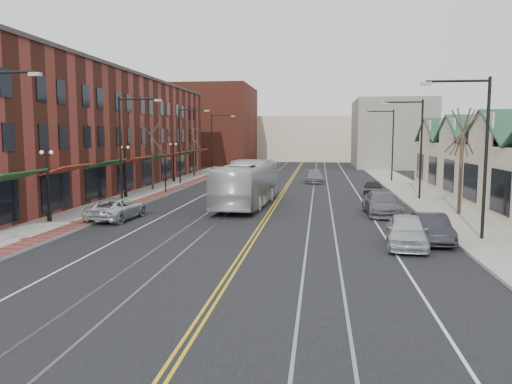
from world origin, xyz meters
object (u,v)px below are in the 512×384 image
(parked_suv, at_px, (117,209))
(parked_car_a, at_px, (407,231))
(transit_bus, at_px, (247,184))
(parked_car_b, at_px, (431,228))
(parked_car_c, at_px, (382,203))
(parked_car_d, at_px, (373,188))

(parked_suv, height_order, parked_car_a, parked_car_a)
(transit_bus, xyz_separation_m, parked_suv, (-7.30, -7.04, -1.00))
(parked_car_a, xyz_separation_m, parked_car_b, (1.41, 1.25, -0.08))
(parked_suv, distance_m, parked_car_b, 18.73)
(transit_bus, relative_size, parked_suv, 2.43)
(transit_bus, height_order, parked_car_b, transit_bus)
(parked_car_a, bearing_deg, transit_bus, 133.01)
(parked_car_c, bearing_deg, parked_car_b, -82.60)
(parked_car_b, distance_m, parked_car_d, 19.05)
(parked_suv, bearing_deg, parked_car_d, -136.29)
(parked_car_d, bearing_deg, transit_bus, -138.91)
(parked_car_c, xyz_separation_m, parked_car_d, (0.55, 10.59, -0.09))
(transit_bus, relative_size, parked_car_c, 2.28)
(parked_car_a, bearing_deg, parked_car_c, 96.18)
(parked_suv, bearing_deg, parked_car_b, 170.00)
(parked_car_c, bearing_deg, parked_car_d, 84.96)
(parked_suv, distance_m, parked_car_d, 22.70)
(parked_car_b, bearing_deg, parked_car_d, 91.84)
(parked_car_a, distance_m, parked_car_b, 1.89)
(parked_car_a, bearing_deg, parked_car_d, 94.63)
(parked_car_a, distance_m, parked_car_d, 20.29)
(parked_car_d, bearing_deg, parked_car_c, -88.98)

